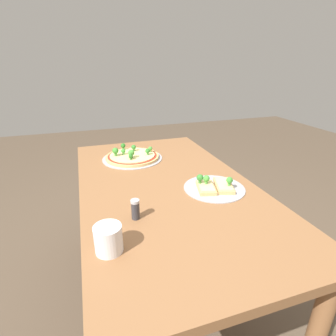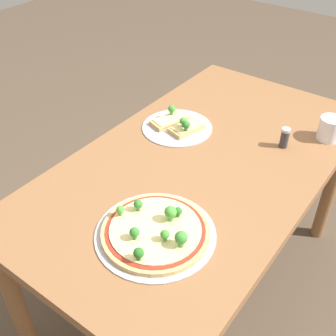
{
  "view_description": "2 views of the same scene",
  "coord_description": "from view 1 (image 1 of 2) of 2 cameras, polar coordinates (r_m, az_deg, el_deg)",
  "views": [
    {
      "loc": [
        -1.04,
        0.33,
        1.24
      ],
      "look_at": [
        0.13,
        -0.05,
        0.73
      ],
      "focal_mm": 28.0,
      "sensor_mm": 36.0,
      "label": 1
    },
    {
      "loc": [
        1.01,
        0.6,
        1.58
      ],
      "look_at": [
        0.13,
        -0.05,
        0.73
      ],
      "focal_mm": 45.0,
      "sensor_mm": 36.0,
      "label": 2
    }
  ],
  "objects": [
    {
      "name": "condiment_shaker",
      "position": [
        0.95,
        -7.11,
        -8.89
      ],
      "size": [
        0.03,
        0.03,
        0.08
      ],
      "color": "#333338",
      "rests_on": "dining_table"
    },
    {
      "name": "pizza_tray_whole",
      "position": [
        1.53,
        -7.82,
        2.54
      ],
      "size": [
        0.34,
        0.34,
        0.07
      ],
      "color": "#A3A3A8",
      "rests_on": "dining_table"
    },
    {
      "name": "dining_table",
      "position": [
        1.26,
        -0.45,
        -6.98
      ],
      "size": [
        1.39,
        0.77,
        0.71
      ],
      "color": "brown",
      "rests_on": "ground_plane"
    },
    {
      "name": "ground_plane",
      "position": [
        1.66,
        -0.37,
        -25.91
      ],
      "size": [
        8.0,
        8.0,
        0.0
      ],
      "primitive_type": "plane",
      "color": "brown"
    },
    {
      "name": "pizza_tray_slice",
      "position": [
        1.18,
        10.09,
        -3.92
      ],
      "size": [
        0.27,
        0.27,
        0.07
      ],
      "color": "#A3A3A8",
      "rests_on": "dining_table"
    },
    {
      "name": "drinking_cup",
      "position": [
        0.82,
        -12.84,
        -14.81
      ],
      "size": [
        0.08,
        0.08,
        0.09
      ],
      "primitive_type": "cylinder",
      "color": "white",
      "rests_on": "dining_table"
    }
  ]
}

